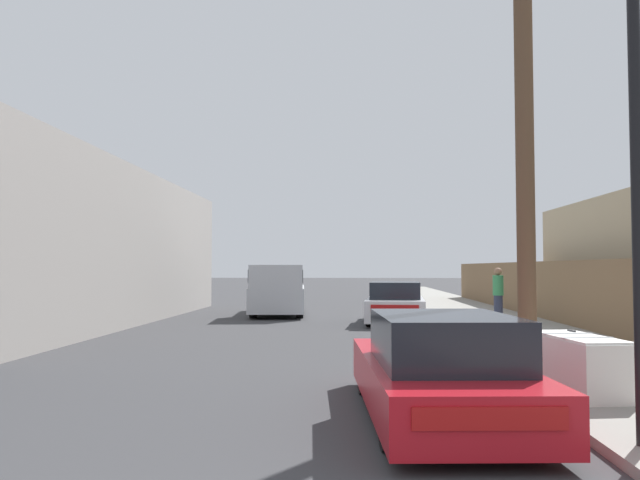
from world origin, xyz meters
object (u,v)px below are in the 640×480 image
(parked_sports_car_red, at_px, (439,371))
(car_parked_mid, at_px, (395,304))
(pickup_truck, at_px, (278,291))
(discarded_fridge, at_px, (578,364))
(street_lamp, at_px, (636,142))
(utility_pole, at_px, (525,131))
(pedestrian, at_px, (498,293))

(parked_sports_car_red, distance_m, car_parked_mid, 13.15)
(pickup_truck, bearing_deg, car_parked_mid, 140.67)
(discarded_fridge, xyz_separation_m, street_lamp, (-0.30, -2.54, 2.56))
(discarded_fridge, relative_size, street_lamp, 0.35)
(car_parked_mid, bearing_deg, utility_pole, -77.14)
(car_parked_mid, bearing_deg, pedestrian, -1.95)
(pedestrian, bearing_deg, discarded_fridge, -98.03)
(parked_sports_car_red, xyz_separation_m, pickup_truck, (-3.86, 16.11, 0.37))
(pedestrian, bearing_deg, parked_sports_car_red, -106.11)
(street_lamp, xyz_separation_m, pedestrian, (1.95, 14.21, -2.07))
(discarded_fridge, relative_size, parked_sports_car_red, 0.39)
(discarded_fridge, distance_m, parked_sports_car_red, 2.32)
(parked_sports_car_red, distance_m, utility_pole, 5.05)
(car_parked_mid, height_order, street_lamp, street_lamp)
(car_parked_mid, distance_m, pedestrian, 3.33)
(discarded_fridge, relative_size, utility_pole, 0.23)
(car_parked_mid, relative_size, utility_pole, 0.57)
(pickup_truck, relative_size, utility_pole, 0.71)
(pedestrian, bearing_deg, street_lamp, -97.80)
(pickup_truck, distance_m, utility_pole, 14.66)
(discarded_fridge, xyz_separation_m, utility_pole, (-0.15, 1.91, 3.65))
(discarded_fridge, xyz_separation_m, parked_sports_car_red, (-2.04, -1.10, 0.07))
(street_lamp, bearing_deg, pickup_truck, 107.72)
(car_parked_mid, bearing_deg, parked_sports_car_red, -87.28)
(pickup_truck, distance_m, street_lamp, 18.54)
(street_lamp, bearing_deg, parked_sports_car_red, 140.57)
(utility_pole, bearing_deg, pickup_truck, 113.73)
(pickup_truck, xyz_separation_m, pedestrian, (7.55, -3.33, 0.05))
(parked_sports_car_red, xyz_separation_m, pedestrian, (3.69, 12.78, 0.42))
(discarded_fridge, height_order, utility_pole, utility_pole)
(parked_sports_car_red, relative_size, car_parked_mid, 1.03)
(discarded_fridge, relative_size, pedestrian, 1.06)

